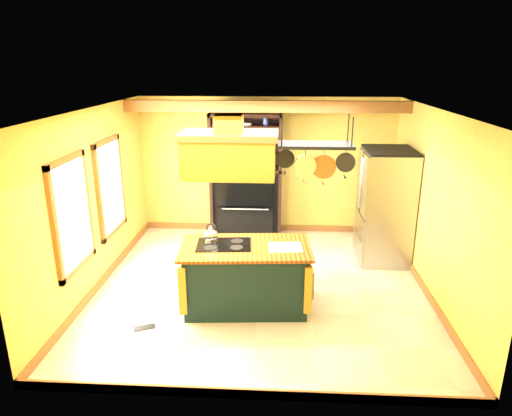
# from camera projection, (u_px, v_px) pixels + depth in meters

# --- Properties ---
(floor) EXTENTS (5.00, 5.00, 0.00)m
(floor) POSITION_uv_depth(u_px,v_px,m) (261.00, 286.00, 7.09)
(floor) COLOR beige
(floor) RESTS_ON ground
(ceiling) EXTENTS (5.00, 5.00, 0.00)m
(ceiling) POSITION_uv_depth(u_px,v_px,m) (261.00, 110.00, 6.26)
(ceiling) COLOR white
(ceiling) RESTS_ON wall_back
(wall_back) EXTENTS (5.00, 0.02, 2.70)m
(wall_back) POSITION_uv_depth(u_px,v_px,m) (267.00, 166.00, 9.05)
(wall_back) COLOR #DCB750
(wall_back) RESTS_ON floor
(wall_front) EXTENTS (5.00, 0.02, 2.70)m
(wall_front) POSITION_uv_depth(u_px,v_px,m) (249.00, 282.00, 4.30)
(wall_front) COLOR #DCB750
(wall_front) RESTS_ON floor
(wall_left) EXTENTS (0.02, 5.00, 2.70)m
(wall_left) POSITION_uv_depth(u_px,v_px,m) (94.00, 201.00, 6.82)
(wall_left) COLOR #DCB750
(wall_left) RESTS_ON floor
(wall_right) EXTENTS (0.02, 5.00, 2.70)m
(wall_right) POSITION_uv_depth(u_px,v_px,m) (435.00, 207.00, 6.54)
(wall_right) COLOR #DCB750
(wall_right) RESTS_ON floor
(ceiling_beam) EXTENTS (5.00, 0.15, 0.20)m
(ceiling_beam) POSITION_uv_depth(u_px,v_px,m) (266.00, 106.00, 7.91)
(ceiling_beam) COLOR #9B5B30
(ceiling_beam) RESTS_ON ceiling
(window_near) EXTENTS (0.06, 1.06, 1.56)m
(window_near) POSITION_uv_depth(u_px,v_px,m) (73.00, 215.00, 6.04)
(window_near) COLOR #9B5B30
(window_near) RESTS_ON wall_left
(window_far) EXTENTS (0.06, 1.06, 1.56)m
(window_far) POSITION_uv_depth(u_px,v_px,m) (111.00, 187.00, 7.37)
(window_far) COLOR #9B5B30
(window_far) RESTS_ON wall_left
(kitchen_island) EXTENTS (1.85, 1.12, 1.11)m
(kitchen_island) POSITION_uv_depth(u_px,v_px,m) (245.00, 276.00, 6.39)
(kitchen_island) COLOR black
(kitchen_island) RESTS_ON floor
(range_hood) EXTENTS (1.26, 0.71, 0.80)m
(range_hood) POSITION_uv_depth(u_px,v_px,m) (229.00, 152.00, 5.86)
(range_hood) COLOR #A8872A
(range_hood) RESTS_ON ceiling
(pot_rack) EXTENTS (1.00, 0.47, 0.83)m
(pot_rack) POSITION_uv_depth(u_px,v_px,m) (315.00, 152.00, 5.80)
(pot_rack) COLOR black
(pot_rack) RESTS_ON ceiling
(refrigerator) EXTENTS (0.83, 0.98, 1.92)m
(refrigerator) POSITION_uv_depth(u_px,v_px,m) (384.00, 208.00, 7.81)
(refrigerator) COLOR #9CA0A5
(refrigerator) RESTS_ON floor
(hutch) EXTENTS (1.37, 0.62, 2.43)m
(hutch) POSITION_uv_depth(u_px,v_px,m) (247.00, 190.00, 8.95)
(hutch) COLOR black
(hutch) RESTS_ON floor
(floor_register) EXTENTS (0.30, 0.22, 0.01)m
(floor_register) POSITION_uv_depth(u_px,v_px,m) (144.00, 327.00, 5.99)
(floor_register) COLOR black
(floor_register) RESTS_ON floor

